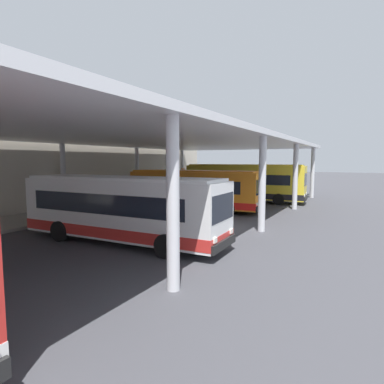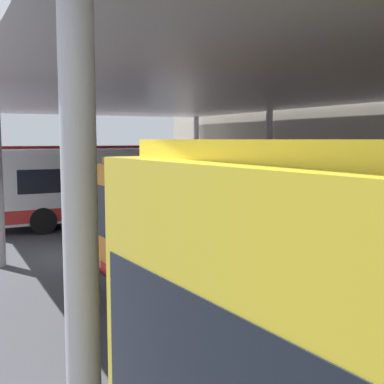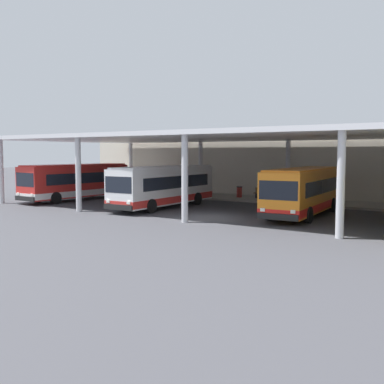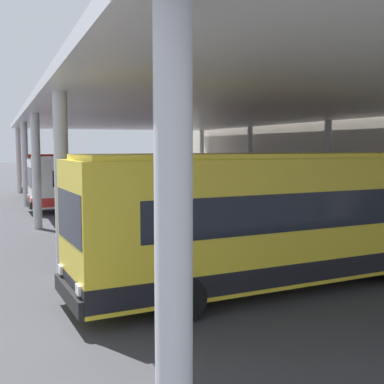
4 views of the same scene
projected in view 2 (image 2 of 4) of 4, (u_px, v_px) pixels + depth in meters
name	position (u px, v px, depth m)	size (l,w,h in m)	color
ground_plane	(86.00, 256.00, 15.16)	(200.00, 200.00, 0.00)	#3D3D42
platform_kerb	(366.00, 224.00, 20.48)	(42.00, 4.50, 0.18)	gray
canopy_shelter	(239.00, 89.00, 17.09)	(40.00, 17.00, 5.55)	silver
bus_nearest_bay	(63.00, 171.00, 29.91)	(2.91, 10.59, 3.17)	red
bus_second_bay	(113.00, 184.00, 21.15)	(2.94, 10.60, 3.17)	white
bus_middle_bay	(305.00, 214.00, 12.64)	(3.25, 10.68, 3.17)	orange
bench_waiting	(342.00, 206.00, 21.76)	(1.80, 0.45, 0.92)	brown
trash_bin	(301.00, 200.00, 23.60)	(0.52, 0.52, 0.98)	maroon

